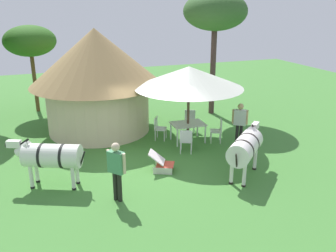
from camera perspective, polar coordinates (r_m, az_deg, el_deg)
ground_plane at (r=12.58m, az=-1.90°, el=-5.16°), size 36.00×36.00×0.00m
thatched_hut at (r=14.98m, az=-11.24°, el=7.93°), size 5.33×5.33×4.21m
shade_umbrella at (r=13.38m, az=3.33°, el=7.74°), size 4.07×4.07×2.94m
patio_dining_table at (r=13.87m, az=3.18°, el=0.08°), size 1.28×0.92×0.74m
patio_chair_east_end at (r=14.10m, az=-1.51°, el=-0.13°), size 0.59×0.59×0.90m
patio_chair_near_lawn at (r=12.83m, az=2.89°, el=-2.16°), size 0.58×0.57×0.90m
patio_chair_near_hut at (r=13.96m, az=7.95°, el=-0.52°), size 0.56×0.57×0.90m
patio_chair_west_end at (r=15.01m, az=3.48°, el=1.05°), size 0.58×0.57×0.90m
guest_beside_umbrella at (r=13.63m, az=11.32°, el=0.86°), size 0.50×0.42×1.64m
standing_watcher at (r=9.72m, az=-8.17°, el=-6.37°), size 0.46×0.49×1.70m
striped_lounge_chair at (r=11.61m, az=-0.98°, el=-5.93°), size 0.95×0.83×0.66m
zebra_nearest_camera at (r=10.94m, az=-18.12°, el=-4.55°), size 2.15×1.29×1.49m
zebra_by_umbrella at (r=11.25m, az=12.22°, el=-3.27°), size 1.89×1.81×1.50m
acacia_tree_behind_hut at (r=17.03m, az=7.50°, el=17.45°), size 2.89×2.89×5.64m
acacia_tree_far_lawn at (r=18.47m, az=-21.06°, el=12.42°), size 2.41×2.41×4.16m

